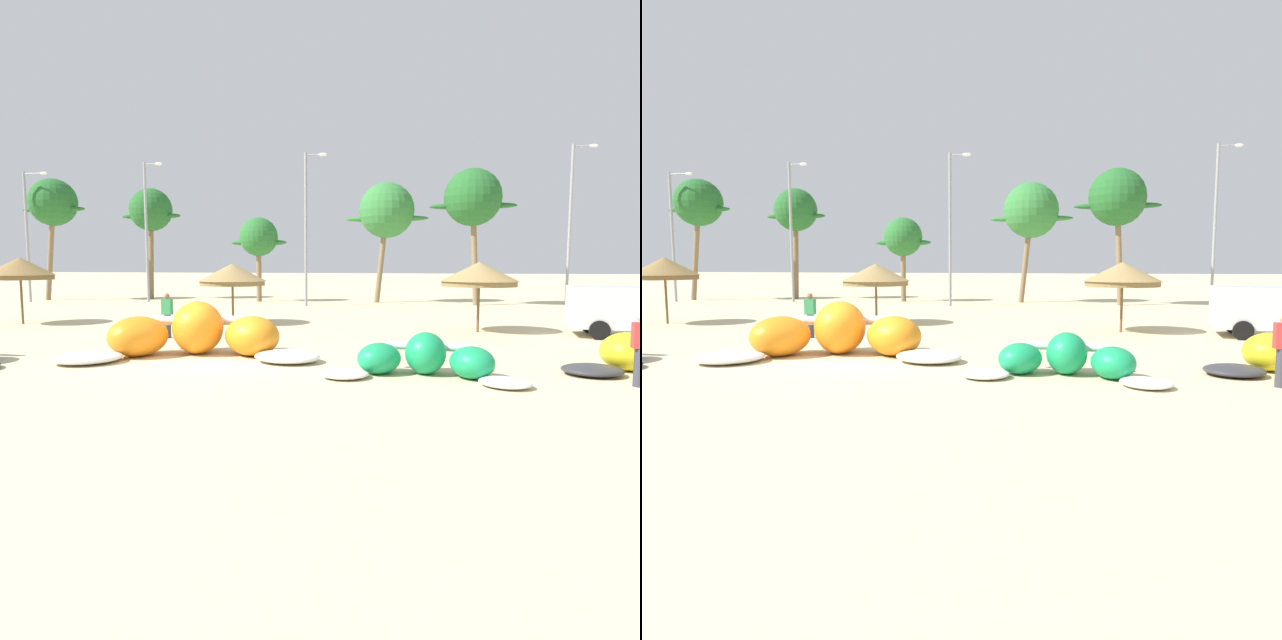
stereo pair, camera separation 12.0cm
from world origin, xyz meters
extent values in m
plane|color=beige|center=(0.00, 0.00, 0.00)|extent=(260.00, 260.00, 0.00)
ellipsoid|color=white|center=(-3.17, -0.83, 0.16)|extent=(2.35, 2.25, 0.31)
ellipsoid|color=orange|center=(-2.39, 0.47, 0.58)|extent=(2.08, 2.26, 1.16)
ellipsoid|color=orange|center=(-0.87, 1.24, 0.78)|extent=(1.86, 2.12, 1.56)
ellipsoid|color=orange|center=(0.82, 1.19, 0.58)|extent=(2.36, 2.34, 1.16)
ellipsoid|color=white|center=(2.09, 0.36, 0.16)|extent=(2.01, 1.71, 0.31)
cylinder|color=white|center=(-1.02, 1.86, 0.92)|extent=(3.14, 0.98, 0.29)
cube|color=white|center=(-0.83, 1.06, 0.78)|extent=(1.27, 0.90, 0.04)
ellipsoid|color=white|center=(3.93, -1.39, 0.10)|extent=(1.37, 1.27, 0.20)
ellipsoid|color=#199E5B|center=(4.68, -0.71, 0.38)|extent=(1.49, 1.51, 0.76)
ellipsoid|color=#199E5B|center=(5.79, -0.51, 0.51)|extent=(1.07, 1.21, 1.02)
ellipsoid|color=#199E5B|center=(6.86, -0.87, 0.38)|extent=(1.44, 1.49, 0.76)
ellipsoid|color=white|center=(7.51, -1.64, 0.10)|extent=(1.45, 1.37, 0.20)
cylinder|color=white|center=(5.82, -0.11, 0.61)|extent=(2.10, 0.34, 0.19)
cube|color=white|center=(5.78, -0.63, 0.51)|extent=(0.79, 0.46, 0.04)
ellipsoid|color=#333338|center=(9.74, 0.10, 0.13)|extent=(1.65, 1.55, 0.26)
ellipsoid|color=yellow|center=(10.79, 0.90, 0.48)|extent=(1.92, 1.93, 0.96)
cylinder|color=brown|center=(-11.79, 7.19, 1.08)|extent=(0.10, 0.10, 2.16)
cone|color=olive|center=(-11.79, 7.19, 2.56)|extent=(2.88, 2.88, 0.78)
cylinder|color=brown|center=(-11.79, 7.19, 2.06)|extent=(2.74, 2.74, 0.20)
cylinder|color=brown|center=(-2.63, 8.99, 0.95)|extent=(0.10, 0.10, 1.90)
cone|color=#9E7F4C|center=(-2.63, 8.99, 2.29)|extent=(3.00, 3.00, 0.76)
cylinder|color=olive|center=(-2.63, 8.99, 1.80)|extent=(2.85, 2.85, 0.20)
cylinder|color=brown|center=(7.77, 8.16, 0.99)|extent=(0.10, 0.10, 1.99)
cone|color=#9E7F4C|center=(7.77, 8.16, 2.36)|extent=(3.00, 3.00, 0.75)
cylinder|color=olive|center=(7.77, 8.16, 1.89)|extent=(2.85, 2.85, 0.20)
cube|color=silver|center=(13.34, 7.59, 1.09)|extent=(4.92, 2.56, 1.50)
cube|color=black|center=(12.05, 7.72, 1.35)|extent=(1.39, 2.14, 0.56)
cylinder|color=black|center=(11.77, 6.72, 0.34)|extent=(0.70, 0.31, 0.68)
cylinder|color=black|center=(12.00, 8.77, 0.34)|extent=(0.70, 0.31, 0.68)
cylinder|color=#383842|center=(-3.36, 4.22, 0.42)|extent=(0.24, 0.24, 0.85)
cube|color=#338E51|center=(-3.36, 4.22, 1.13)|extent=(0.36, 0.22, 0.56)
sphere|color=#9E7051|center=(-3.36, 4.22, 1.52)|extent=(0.20, 0.20, 0.20)
cylinder|color=#383842|center=(10.38, -1.03, 0.42)|extent=(0.24, 0.24, 0.85)
cylinder|color=#7F6647|center=(-21.02, 21.36, 3.51)|extent=(1.15, 0.36, 7.01)
sphere|color=#236028|center=(-20.63, 21.36, 7.02)|extent=(3.35, 3.35, 3.35)
ellipsoid|color=#236028|center=(-21.97, 21.36, 6.51)|extent=(2.35, 0.50, 0.36)
ellipsoid|color=#236028|center=(-19.28, 21.36, 6.51)|extent=(2.35, 0.50, 0.36)
cylinder|color=brown|center=(-14.50, 23.90, 3.31)|extent=(0.54, 0.36, 6.62)
sphere|color=#236028|center=(-14.41, 23.90, 6.62)|extent=(3.13, 3.13, 3.13)
ellipsoid|color=#236028|center=(-15.66, 23.90, 6.15)|extent=(2.19, 0.50, 0.36)
ellipsoid|color=#236028|center=(-13.15, 23.90, 6.15)|extent=(2.19, 0.50, 0.36)
cylinder|color=#7F6647|center=(-5.80, 22.88, 2.25)|extent=(0.38, 0.36, 4.51)
sphere|color=#286B2D|center=(-5.79, 22.88, 4.51)|extent=(2.68, 2.68, 2.68)
ellipsoid|color=#286B2D|center=(-6.86, 22.88, 4.10)|extent=(1.88, 0.50, 0.36)
ellipsoid|color=#286B2D|center=(-4.72, 22.88, 4.10)|extent=(1.88, 0.50, 0.36)
cylinder|color=#7F6647|center=(2.69, 23.66, 3.11)|extent=(0.97, 0.36, 6.23)
sphere|color=#337A38|center=(3.00, 23.66, 6.23)|extent=(3.72, 3.72, 3.72)
ellipsoid|color=#337A38|center=(1.51, 23.66, 5.67)|extent=(2.61, 0.50, 0.36)
ellipsoid|color=#337A38|center=(4.49, 23.66, 5.67)|extent=(2.61, 0.50, 0.36)
cylinder|color=#7F6647|center=(8.67, 22.21, 3.40)|extent=(0.72, 0.36, 6.81)
sphere|color=#236028|center=(8.49, 22.21, 6.80)|extent=(3.59, 3.59, 3.59)
ellipsoid|color=#236028|center=(7.06, 22.21, 6.26)|extent=(2.51, 0.50, 0.36)
ellipsoid|color=#236028|center=(9.93, 22.21, 6.26)|extent=(2.51, 0.50, 0.36)
cylinder|color=gray|center=(-21.34, 19.46, 4.44)|extent=(0.18, 0.18, 8.88)
cylinder|color=gray|center=(-20.57, 19.46, 8.73)|extent=(1.54, 0.10, 0.10)
ellipsoid|color=silver|center=(-19.81, 19.46, 8.73)|extent=(0.56, 0.24, 0.20)
cylinder|color=gray|center=(-13.18, 20.90, 4.74)|extent=(0.18, 0.18, 9.48)
cylinder|color=gray|center=(-12.66, 20.90, 9.33)|extent=(1.05, 0.10, 0.10)
ellipsoid|color=silver|center=(-12.13, 20.90, 9.33)|extent=(0.56, 0.24, 0.20)
cylinder|color=gray|center=(-1.69, 19.59, 4.71)|extent=(0.18, 0.18, 9.42)
cylinder|color=gray|center=(-1.16, 19.59, 9.27)|extent=(1.06, 0.10, 0.10)
ellipsoid|color=silver|center=(-0.63, 19.59, 9.27)|extent=(0.56, 0.24, 0.20)
cylinder|color=gray|center=(14.70, 24.07, 5.10)|extent=(0.18, 0.18, 10.20)
cylinder|color=gray|center=(15.30, 24.07, 10.05)|extent=(1.20, 0.10, 0.10)
ellipsoid|color=silver|center=(15.90, 24.07, 10.05)|extent=(0.56, 0.24, 0.20)
camera|label=1|loc=(5.81, -13.86, 2.69)|focal=30.64mm
camera|label=2|loc=(5.93, -13.84, 2.69)|focal=30.64mm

